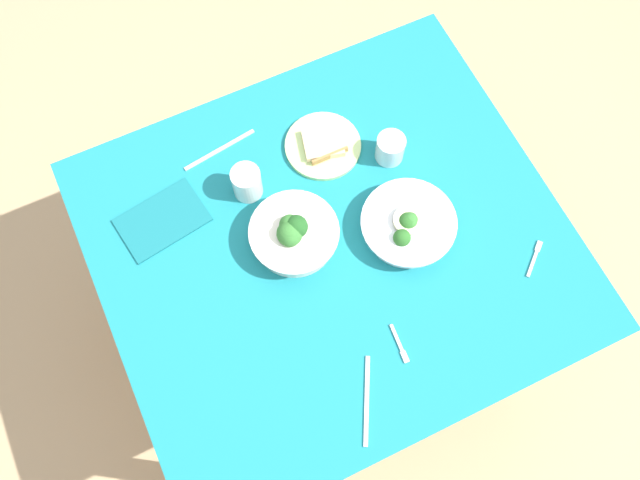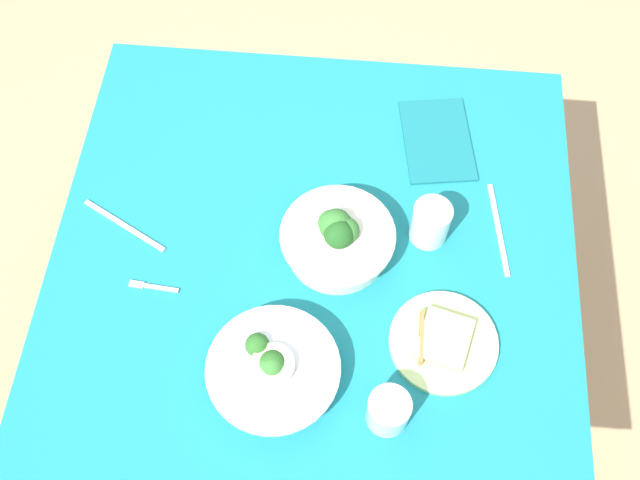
% 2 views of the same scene
% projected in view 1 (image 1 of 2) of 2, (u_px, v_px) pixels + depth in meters
% --- Properties ---
extents(ground_plane, '(6.00, 6.00, 0.00)m').
position_uv_depth(ground_plane, '(328.00, 319.00, 2.36)').
color(ground_plane, tan).
extents(dining_table, '(1.13, 1.02, 0.74)m').
position_uv_depth(dining_table, '(331.00, 260.00, 1.78)').
color(dining_table, '#197A84').
rests_on(dining_table, ground_plane).
extents(broccoli_bowl_far, '(0.22, 0.22, 0.10)m').
position_uv_depth(broccoli_bowl_far, '(294.00, 234.00, 1.63)').
color(broccoli_bowl_far, silver).
rests_on(broccoli_bowl_far, dining_table).
extents(broccoli_bowl_near, '(0.24, 0.24, 0.08)m').
position_uv_depth(broccoli_bowl_near, '(408.00, 225.00, 1.65)').
color(broccoli_bowl_near, white).
rests_on(broccoli_bowl_near, dining_table).
extents(bread_side_plate, '(0.20, 0.20, 0.03)m').
position_uv_depth(bread_side_plate, '(323.00, 145.00, 1.76)').
color(bread_side_plate, '#B7D684').
rests_on(bread_side_plate, dining_table).
extents(water_glass_center, '(0.07, 0.07, 0.08)m').
position_uv_depth(water_glass_center, '(390.00, 148.00, 1.72)').
color(water_glass_center, silver).
rests_on(water_glass_center, dining_table).
extents(water_glass_side, '(0.07, 0.07, 0.09)m').
position_uv_depth(water_glass_side, '(247.00, 183.00, 1.68)').
color(water_glass_side, silver).
rests_on(water_glass_side, dining_table).
extents(fork_by_far_bowl, '(0.02, 0.10, 0.00)m').
position_uv_depth(fork_by_far_bowl, '(400.00, 345.00, 1.57)').
color(fork_by_far_bowl, '#B7B7BC').
rests_on(fork_by_far_bowl, dining_table).
extents(fork_by_near_bowl, '(0.08, 0.07, 0.00)m').
position_uv_depth(fork_by_near_bowl, '(535.00, 257.00, 1.65)').
color(fork_by_near_bowl, '#B7B7BC').
rests_on(fork_by_near_bowl, dining_table).
extents(table_knife_left, '(0.10, 0.18, 0.00)m').
position_uv_depth(table_knife_left, '(367.00, 400.00, 1.53)').
color(table_knife_left, '#B7B7BC').
rests_on(table_knife_left, dining_table).
extents(table_knife_right, '(0.21, 0.04, 0.00)m').
position_uv_depth(table_knife_right, '(220.00, 150.00, 1.76)').
color(table_knife_right, '#B7B7BC').
rests_on(table_knife_right, dining_table).
extents(napkin_folded_upper, '(0.23, 0.17, 0.01)m').
position_uv_depth(napkin_folded_upper, '(162.00, 220.00, 1.69)').
color(napkin_folded_upper, '#156870').
rests_on(napkin_folded_upper, dining_table).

